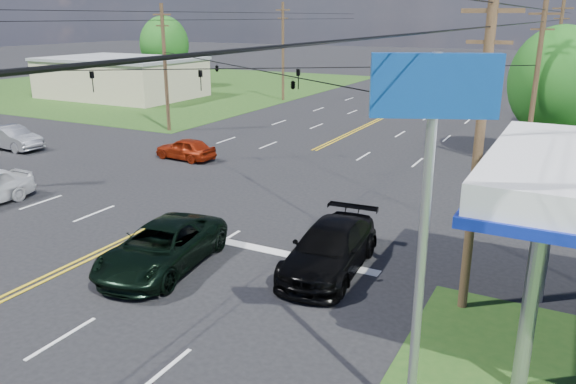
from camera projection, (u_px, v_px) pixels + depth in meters
The scene contains 18 objects.
ground at pixel (252, 180), 30.65m from camera, with size 280.00×280.00×0.00m, color black.
grass_nw at pixel (149, 85), 73.19m from camera, with size 46.00×48.00×0.03m, color #1F4516.
stop_bar at pixel (256, 248), 21.68m from camera, with size 10.00×0.50×0.02m, color silver.
retail_nw at pixel (122, 79), 61.93m from camera, with size 16.00×11.00×4.00m, color #BAB08C.
pole_se at pixel (478, 151), 15.83m from camera, with size 1.60×0.28×9.50m.
pole_nw at pixel (165, 67), 42.54m from camera, with size 1.60×0.28×9.50m.
pole_ne at pixel (535, 85), 31.05m from camera, with size 1.60×0.28×9.50m.
pole_left_far at pixel (283, 50), 58.54m from camera, with size 1.60×0.28×10.00m.
pole_right_far at pixel (556, 59), 47.04m from camera, with size 1.60×0.28×10.00m.
span_wire_signals at pixel (250, 69), 28.86m from camera, with size 26.00×18.00×1.13m.
power_lines at pixel (226, 15), 26.39m from camera, with size 26.04×100.00×0.64m.
tree_right_a at pixel (558, 82), 33.16m from camera, with size 5.70×5.70×8.18m.
tree_far_l at pixel (164, 45), 70.31m from camera, with size 6.08×6.08×8.72m.
pickup_dkgreen at pixel (162, 247), 19.73m from camera, with size 2.66×5.78×1.61m, color black.
suv_black at pixel (330, 249), 19.53m from camera, with size 2.33×5.73×1.66m, color black.
sedan_silver at pixel (12, 138), 37.62m from camera, with size 1.67×4.78×1.57m, color #9A9A9E.
sedan_red at pixel (185, 149), 34.94m from camera, with size 1.61×4.01×1.37m, color maroon.
polesign_se at pixel (430, 144), 10.50m from camera, with size 2.24×1.15×7.95m.
Camera 1 is at (15.40, -13.17, 8.55)m, focal length 35.00 mm.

